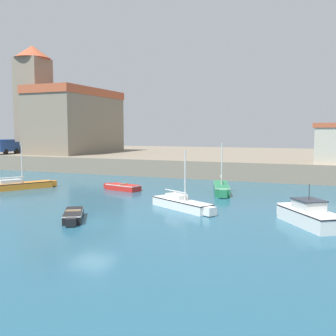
# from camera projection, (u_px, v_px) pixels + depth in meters

# --- Properties ---
(ground_plane) EXTENTS (200.00, 200.00, 0.00)m
(ground_plane) POSITION_uv_depth(u_px,v_px,m) (92.00, 222.00, 23.76)
(ground_plane) COLOR #235670
(quay_seawall) EXTENTS (120.00, 40.00, 2.06)m
(quay_seawall) POSITION_uv_depth(u_px,v_px,m) (240.00, 159.00, 62.96)
(quay_seawall) COLOR gray
(quay_seawall) RESTS_ON ground
(sailboat_orange_0) EXTENTS (4.32, 6.49, 4.46)m
(sailboat_orange_0) POSITION_uv_depth(u_px,v_px,m) (18.00, 185.00, 37.08)
(sailboat_orange_0) COLOR orange
(sailboat_orange_0) RESTS_ON ground
(dinghy_red_1) EXTENTS (4.04, 2.09, 0.62)m
(dinghy_red_1) POSITION_uv_depth(u_px,v_px,m) (122.00, 187.00, 36.69)
(dinghy_red_1) COLOR red
(dinghy_red_1) RESTS_ON ground
(dinghy_black_2) EXTENTS (2.62, 3.56, 0.62)m
(dinghy_black_2) POSITION_uv_depth(u_px,v_px,m) (73.00, 215.00, 24.31)
(dinghy_black_2) COLOR black
(dinghy_black_2) RESTS_ON ground
(sailboat_green_3) EXTENTS (2.86, 6.16, 4.47)m
(sailboat_green_3) POSITION_uv_depth(u_px,v_px,m) (221.00, 188.00, 35.14)
(sailboat_green_3) COLOR #237A4C
(sailboat_green_3) RESTS_ON ground
(motorboat_white_4) EXTENTS (4.27, 5.24, 2.41)m
(motorboat_white_4) POSITION_uv_depth(u_px,v_px,m) (309.00, 215.00, 23.06)
(motorboat_white_4) COLOR white
(motorboat_white_4) RESTS_ON ground
(sailboat_white_6) EXTENTS (5.55, 3.78, 4.19)m
(sailboat_white_6) POSITION_uv_depth(u_px,v_px,m) (182.00, 204.00, 27.67)
(sailboat_white_6) COLOR white
(sailboat_white_6) RESTS_ON ground
(church) EXTENTS (13.33, 16.14, 16.75)m
(church) POSITION_uv_depth(u_px,v_px,m) (68.00, 116.00, 62.10)
(church) COLOR gray
(church) RESTS_ON quay_seawall
(truck_on_quay) EXTENTS (2.51, 4.48, 2.20)m
(truck_on_quay) POSITION_uv_depth(u_px,v_px,m) (4.00, 146.00, 58.88)
(truck_on_quay) COLOR #234793
(truck_on_quay) RESTS_ON quay_seawall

